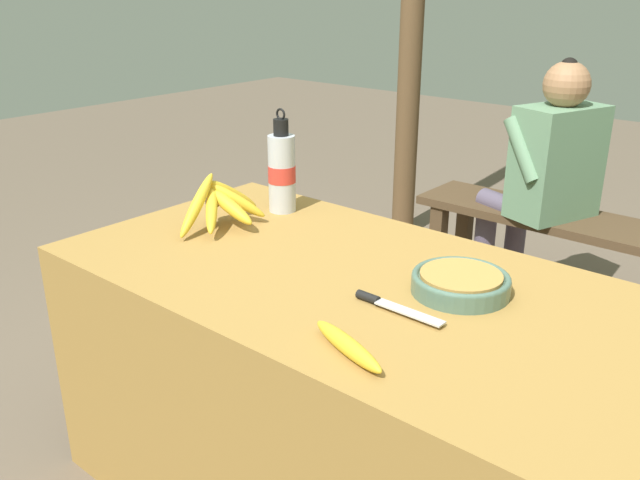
{
  "coord_description": "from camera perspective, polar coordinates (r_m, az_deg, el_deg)",
  "views": [
    {
      "loc": [
        0.89,
        -1.17,
        1.36
      ],
      "look_at": [
        -0.14,
        0.05,
        0.73
      ],
      "focal_mm": 38.0,
      "sensor_mm": 36.0,
      "label": 1
    }
  ],
  "objects": [
    {
      "name": "water_bottle",
      "position": [
        2.02,
        -3.23,
        5.79
      ],
      "size": [
        0.08,
        0.08,
        0.31
      ],
      "color": "silver",
      "rests_on": "market_counter"
    },
    {
      "name": "market_counter",
      "position": [
        1.78,
        2.52,
        -13.21
      ],
      "size": [
        1.49,
        0.79,
        0.69
      ],
      "color": "olive",
      "rests_on": "ground_plane"
    },
    {
      "name": "seated_vendor",
      "position": [
        2.88,
        18.42,
        5.53
      ],
      "size": [
        0.47,
        0.43,
        1.07
      ],
      "rotation": [
        0.0,
        0.0,
        2.8
      ],
      "color": "#564C60",
      "rests_on": "ground_plane"
    },
    {
      "name": "serving_bowl",
      "position": [
        1.55,
        11.76,
        -3.48
      ],
      "size": [
        0.22,
        0.22,
        0.05
      ],
      "color": "#4C6B5B",
      "rests_on": "market_counter"
    },
    {
      "name": "loose_banana_front",
      "position": [
        1.29,
        2.34,
        -8.87
      ],
      "size": [
        0.22,
        0.1,
        0.03
      ],
      "rotation": [
        0.0,
        0.0,
        -0.33
      ],
      "color": "gold",
      "rests_on": "market_counter"
    },
    {
      "name": "wooden_bench",
      "position": [
        2.9,
        21.83,
        -0.08
      ],
      "size": [
        1.44,
        0.32,
        0.45
      ],
      "color": "#4C3823",
      "rests_on": "ground_plane"
    },
    {
      "name": "knife",
      "position": [
        1.46,
        5.6,
        -5.38
      ],
      "size": [
        0.22,
        0.03,
        0.02
      ],
      "rotation": [
        0.0,
        0.0,
        -0.02
      ],
      "color": "#BCBCC1",
      "rests_on": "market_counter"
    },
    {
      "name": "banana_bunch_ripe",
      "position": [
        1.92,
        -8.34,
        3.1
      ],
      "size": [
        0.19,
        0.32,
        0.16
      ],
      "color": "#4C381E",
      "rests_on": "market_counter"
    }
  ]
}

